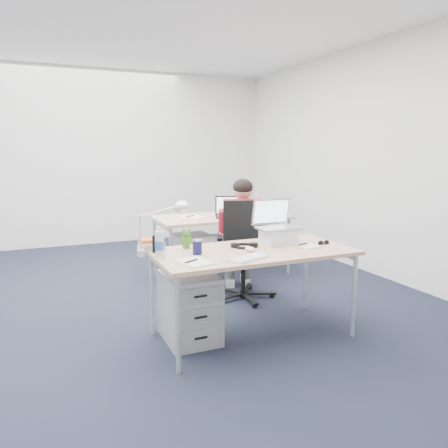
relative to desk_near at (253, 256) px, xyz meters
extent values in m
plane|color=black|center=(-0.78, 0.76, -0.68)|extent=(7.00, 7.00, 0.00)
cube|color=silver|center=(-0.78, 4.26, 0.72)|extent=(6.00, 0.02, 2.80)
cube|color=silver|center=(2.22, 0.76, 0.72)|extent=(0.02, 7.00, 2.80)
cube|color=tan|center=(0.00, 0.00, 0.03)|extent=(1.60, 0.80, 0.03)
cylinder|color=#B7BABC|center=(-0.75, -0.35, -0.33)|extent=(0.04, 0.04, 0.70)
cylinder|color=#B7BABC|center=(0.75, -0.35, -0.33)|extent=(0.04, 0.04, 0.70)
cylinder|color=#B7BABC|center=(-0.75, 0.35, -0.33)|extent=(0.04, 0.04, 0.70)
cylinder|color=#B7BABC|center=(0.75, 0.35, -0.33)|extent=(0.04, 0.04, 0.70)
cube|color=tan|center=(0.48, 1.78, 0.03)|extent=(1.60, 0.80, 0.03)
cylinder|color=#B7BABC|center=(-0.27, 1.43, -0.33)|extent=(0.04, 0.04, 0.70)
cylinder|color=#B7BABC|center=(1.23, 1.43, -0.33)|extent=(0.04, 0.04, 0.70)
cylinder|color=#B7BABC|center=(-0.27, 2.13, -0.33)|extent=(0.04, 0.04, 0.70)
cylinder|color=#B7BABC|center=(1.23, 2.13, -0.33)|extent=(0.04, 0.04, 0.70)
cylinder|color=black|center=(0.34, 0.87, -0.43)|extent=(0.04, 0.04, 0.41)
cube|color=black|center=(0.34, 0.87, -0.21)|extent=(0.58, 0.58, 0.07)
cube|color=black|center=(0.26, 0.66, 0.11)|extent=(0.42, 0.20, 0.51)
cube|color=#AA1828|center=(0.33, 0.88, 0.09)|extent=(0.42, 0.31, 0.52)
sphere|color=tan|center=(0.33, 0.88, 0.45)|extent=(0.20, 0.20, 0.20)
cube|color=#AAAEB0|center=(-0.50, 0.13, -0.41)|extent=(0.40, 0.50, 0.55)
cube|color=#AAAEB0|center=(0.06, 1.64, -0.41)|extent=(0.40, 0.50, 0.55)
cube|color=white|center=(-0.17, -0.25, 0.05)|extent=(0.35, 0.24, 0.02)
ellipsoid|color=white|center=(-0.05, -0.04, 0.07)|extent=(0.08, 0.12, 0.04)
cylinder|color=#14153E|center=(-0.46, 0.04, 0.11)|extent=(0.09, 0.09, 0.12)
cylinder|color=silver|center=(-0.75, 0.07, 0.16)|extent=(0.09, 0.09, 0.23)
cube|color=silver|center=(-0.75, 0.35, 0.09)|extent=(0.20, 0.16, 0.09)
cube|color=black|center=(-0.75, 0.22, 0.12)|extent=(0.04, 0.03, 0.14)
cube|color=#EADD87|center=(-0.57, -0.19, 0.05)|extent=(0.24, 0.30, 0.01)
cube|color=#EADD87|center=(0.47, -0.03, 0.05)|extent=(0.20, 0.27, 0.01)
cylinder|color=white|center=(1.13, 1.88, 0.10)|extent=(0.10, 0.10, 0.11)
cube|color=white|center=(0.12, 1.83, 0.05)|extent=(0.28, 0.34, 0.01)
camera|label=1|loc=(-1.58, -3.05, 0.85)|focal=35.00mm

